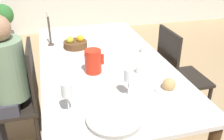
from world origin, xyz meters
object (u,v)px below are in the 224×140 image
red_pitcher (93,61)px  candlestick_tall (50,32)px  teacup_across (146,50)px  serving_tray (114,119)px  chair_person_side (20,98)px  wine_glass_water (67,91)px  chair_opposite (177,75)px  potted_plant (4,20)px  wine_glass_juice (129,76)px  bread_plate (169,86)px  teacup_near_person (141,70)px  person_seated (3,79)px  fruit_bowl (75,43)px

red_pitcher → candlestick_tall: size_ratio=0.55×
teacup_across → serving_tray: bearing=-121.7°
chair_person_side → wine_glass_water: bearing=-149.7°
chair_person_side → chair_opposite: 1.42m
wine_glass_water → red_pitcher: bearing=62.6°
wine_glass_water → candlestick_tall: bearing=92.4°
chair_opposite → red_pitcher: (-0.83, -0.15, 0.31)m
serving_tray → candlestick_tall: candlestick_tall is taller
serving_tray → potted_plant: bearing=106.3°
wine_glass_juice → potted_plant: wine_glass_juice is taller
teacup_across → bread_plate: bearing=-97.9°
red_pitcher → wine_glass_water: 0.53m
chair_person_side → teacup_near_person: size_ratio=6.38×
wine_glass_juice → candlestick_tall: size_ratio=0.58×
person_seated → fruit_bowl: person_seated is taller
teacup_across → candlestick_tall: 0.93m
chair_opposite → red_pitcher: size_ratio=5.14×
chair_opposite → potted_plant: bearing=-145.8°
wine_glass_water → bread_plate: 0.70m
fruit_bowl → teacup_across: bearing=-26.6°
candlestick_tall → bread_plate: bearing=-55.3°
teacup_across → chair_person_side: bearing=-173.7°
wine_glass_juice → person_seated: bearing=150.2°
wine_glass_juice → potted_plant: 3.50m
fruit_bowl → serving_tray: bearing=-86.9°
red_pitcher → fruit_bowl: bearing=96.9°
teacup_across → serving_tray: teacup_across is taller
teacup_near_person → serving_tray: teacup_near_person is taller
chair_opposite → chair_person_side: bearing=-88.8°
fruit_bowl → candlestick_tall: (-0.22, 0.12, 0.09)m
potted_plant → teacup_near_person: bearing=-65.4°
person_seated → teacup_near_person: person_seated is taller
person_seated → candlestick_tall: bearing=-34.0°
chair_opposite → person_seated: size_ratio=0.79×
serving_tray → candlestick_tall: bearing=102.6°
fruit_bowl → potted_plant: bearing=112.3°
bread_plate → candlestick_tall: size_ratio=0.56×
chair_opposite → bread_plate: bearing=-35.5°
fruit_bowl → potted_plant: (-0.96, 2.33, -0.35)m
chair_person_side → candlestick_tall: (0.30, 0.54, 0.35)m
teacup_across → potted_plant: 3.07m
chair_person_side → wine_glass_juice: bearing=-124.4°
wine_glass_juice → candlestick_tall: bearing=113.0°
chair_person_side → chair_opposite: same height
red_pitcher → wine_glass_water: wine_glass_water is taller
chair_person_side → red_pitcher: 0.67m
person_seated → serving_tray: 0.98m
red_pitcher → teacup_across: red_pitcher is taller
chair_opposite → wine_glass_juice: (-0.67, -0.54, 0.36)m
red_pitcher → wine_glass_juice: (0.16, -0.38, 0.05)m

